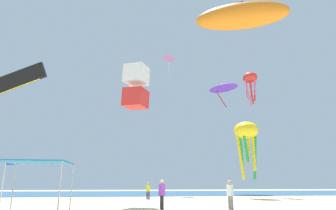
% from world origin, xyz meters
% --- Properties ---
extents(ocean_strip, '(110.00, 24.37, 0.03)m').
position_xyz_m(ocean_strip, '(0.00, 30.81, 0.01)').
color(ocean_strip, '#28608C').
rests_on(ocean_strip, ground).
extents(canopy_tent, '(3.27, 3.11, 2.63)m').
position_xyz_m(canopy_tent, '(-6.95, 0.16, 2.50)').
color(canopy_tent, '#B2B2B7').
rests_on(canopy_tent, ground).
extents(person_near_tent, '(0.38, 0.38, 1.62)m').
position_xyz_m(person_near_tent, '(-0.11, 12.89, 0.95)').
color(person_near_tent, '#33384C').
rests_on(person_near_tent, ground).
extents(person_leftmost, '(0.41, 0.45, 1.71)m').
position_xyz_m(person_leftmost, '(-0.05, 1.64, 1.00)').
color(person_leftmost, black).
rests_on(person_leftmost, ground).
extents(person_central, '(0.40, 0.44, 1.68)m').
position_xyz_m(person_central, '(3.94, 0.87, 0.98)').
color(person_central, slate).
rests_on(person_central, ground).
extents(banner_flag, '(0.61, 0.06, 3.11)m').
position_xyz_m(banner_flag, '(-10.68, 5.86, 1.91)').
color(banner_flag, silver).
rests_on(banner_flag, ground).
extents(kite_octopus_yellow, '(3.60, 3.60, 6.18)m').
position_xyz_m(kite_octopus_yellow, '(10.54, 13.38, 6.76)').
color(kite_octopus_yellow, yellow).
extents(kite_box_white, '(2.20, 2.18, 3.43)m').
position_xyz_m(kite_box_white, '(-1.73, 5.21, 8.82)').
color(kite_box_white, white).
extents(kite_diamond_pink, '(2.10, 2.12, 2.47)m').
position_xyz_m(kite_diamond_pink, '(3.46, 23.68, 19.67)').
color(kite_diamond_pink, pink).
extents(kite_parafoil_black, '(3.88, 1.07, 2.38)m').
position_xyz_m(kite_parafoil_black, '(-10.12, 4.54, 8.81)').
color(kite_parafoil_black, black).
extents(kite_delta_purple, '(5.06, 5.00, 3.82)m').
position_xyz_m(kite_delta_purple, '(12.78, 26.57, 16.81)').
color(kite_delta_purple, purple).
extents(kite_inflatable_orange, '(8.65, 5.67, 3.35)m').
position_xyz_m(kite_inflatable_orange, '(7.38, 5.13, 15.85)').
color(kite_inflatable_orange, orange).
extents(kite_octopus_red, '(2.65, 2.65, 4.45)m').
position_xyz_m(kite_octopus_red, '(13.37, 17.50, 14.69)').
color(kite_octopus_red, red).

